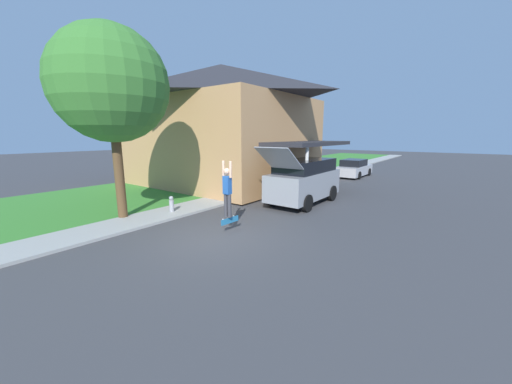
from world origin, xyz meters
TOP-DOWN VIEW (x-y plane):
  - ground_plane at (0.00, 0.00)m, footprint 120.00×120.00m
  - lawn at (-8.00, 6.00)m, footprint 10.00×80.00m
  - sidewalk at (-3.60, 6.00)m, footprint 1.80×80.00m
  - house at (-7.22, 8.11)m, footprint 13.51×9.59m
  - lawn_tree_near at (-4.43, -0.73)m, footprint 4.22×4.22m
  - suv_parked at (0.09, 6.13)m, footprint 2.02×5.26m
  - car_down_street at (-1.05, 17.00)m, footprint 1.90×4.37m
  - skateboarder at (0.04, 0.64)m, footprint 0.41×0.22m
  - skateboard at (0.05, 0.72)m, footprint 0.14×0.83m
  - fire_hydrant at (-3.52, 0.95)m, footprint 0.20×0.20m

SIDE VIEW (x-z plane):
  - ground_plane at x=0.00m, z-range 0.00..0.00m
  - lawn at x=-8.00m, z-range 0.00..0.08m
  - sidewalk at x=-3.60m, z-range 0.00..0.10m
  - skateboard at x=0.05m, z-range 0.29..0.53m
  - fire_hydrant at x=-3.52m, z-range 0.09..0.77m
  - car_down_street at x=-1.05m, z-range -0.04..1.37m
  - suv_parked at x=0.09m, z-range -0.28..2.58m
  - skateboarder at x=0.04m, z-range 0.59..2.52m
  - house at x=-7.22m, z-range 0.21..8.00m
  - lawn_tree_near at x=-4.43m, z-range 1.54..8.72m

